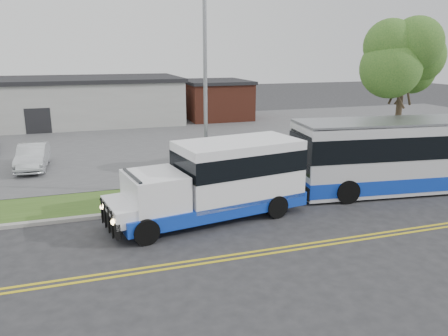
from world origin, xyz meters
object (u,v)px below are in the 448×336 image
object	(u,v)px
streetlight_near	(206,85)
transit_bus	(420,154)
shuttle_bus	(221,178)
tree_east	(404,61)
parked_car_a	(33,157)

from	to	relation	value
streetlight_near	transit_bus	xyz separation A→B (m)	(10.32, -2.37, -3.45)
shuttle_bus	transit_bus	xyz separation A→B (m)	(10.54, 0.60, 0.10)
tree_east	transit_bus	xyz separation A→B (m)	(-0.68, -2.65, -4.42)
tree_east	parked_car_a	bearing A→B (deg)	159.97
streetlight_near	transit_bus	size ratio (longest dim) A/B	0.73
streetlight_near	transit_bus	bearing A→B (deg)	-12.95
parked_car_a	streetlight_near	bearing A→B (deg)	-39.07
shuttle_bus	parked_car_a	world-z (taller)	shuttle_bus
shuttle_bus	transit_bus	bearing A→B (deg)	-6.51
transit_bus	parked_car_a	world-z (taller)	transit_bus
transit_bus	shuttle_bus	bearing A→B (deg)	-170.25
shuttle_bus	transit_bus	size ratio (longest dim) A/B	0.66
tree_east	parked_car_a	distance (m)	21.34
tree_east	transit_bus	size ratio (longest dim) A/B	0.64
streetlight_near	shuttle_bus	distance (m)	4.63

